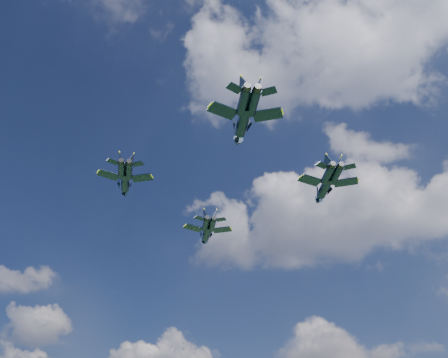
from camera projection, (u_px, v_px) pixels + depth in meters
jet_lead at (207, 233)px, 123.20m from camera, size 11.43×15.03×3.70m
jet_left at (125, 182)px, 102.11m from camera, size 11.07×14.07×3.49m
jet_right at (324, 188)px, 109.90m from camera, size 12.80×17.16×4.17m
jet_slot at (243, 122)px, 89.40m from camera, size 12.93×17.06×4.19m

